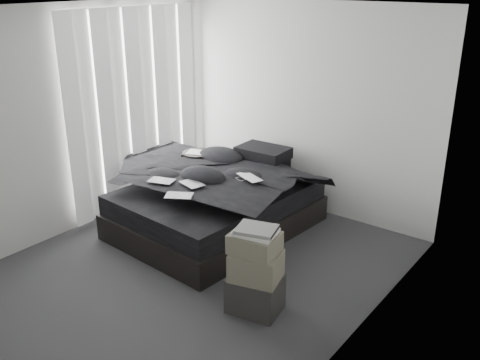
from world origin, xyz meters
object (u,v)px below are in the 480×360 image
Objects in this scene: bed at (217,217)px; laptop at (246,172)px; side_stand at (199,179)px; box_lower at (255,294)px.

laptop reaches higher than bed.
bed is 6.24× the size of laptop.
bed is at bearing -32.53° from side_stand.
bed is 3.06× the size of side_stand.
laptop is 1.20m from side_stand.
bed is at bearing -154.50° from laptop.
side_stand is (-0.64, 0.41, 0.21)m from bed.
side_stand is 1.59× the size of box_lower.
laptop reaches higher than side_stand.
side_stand is 2.48m from box_lower.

